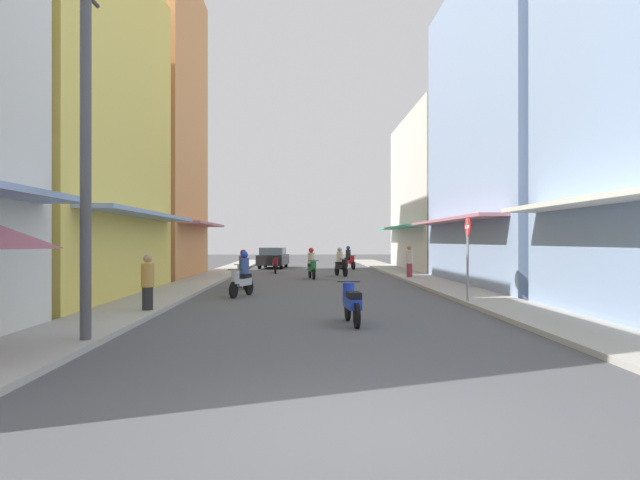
{
  "coord_description": "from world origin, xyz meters",
  "views": [
    {
      "loc": [
        -0.56,
        -5.74,
        1.93
      ],
      "look_at": [
        0.07,
        14.58,
        1.96
      ],
      "focal_mm": 31.82,
      "sensor_mm": 36.0,
      "label": 1
    }
  ],
  "objects": [
    {
      "name": "ground_plane",
      "position": [
        0.0,
        20.15,
        0.0
      ],
      "size": [
        106.25,
        106.25,
        0.0
      ],
      "primitive_type": "plane",
      "color": "#4C4C4F"
    },
    {
      "name": "sidewalk_left",
      "position": [
        -5.27,
        20.15,
        0.06
      ],
      "size": [
        1.97,
        56.3,
        0.12
      ],
      "primitive_type": "cube",
      "color": "#ADA89E",
      "rests_on": "ground"
    },
    {
      "name": "sidewalk_right",
      "position": [
        5.27,
        20.15,
        0.06
      ],
      "size": [
        1.97,
        56.3,
        0.12
      ],
      "primitive_type": "cube",
      "color": "#ADA89E",
      "rests_on": "ground"
    },
    {
      "name": "building_left_mid",
      "position": [
        -9.25,
        13.36,
        5.95
      ],
      "size": [
        7.05,
        11.17,
        11.91
      ],
      "color": "#EFD159",
      "rests_on": "ground"
    },
    {
      "name": "building_left_far",
      "position": [
        -9.25,
        24.17,
        7.89
      ],
      "size": [
        7.05,
        8.72,
        15.8
      ],
      "color": "#D88C4C",
      "rests_on": "ground"
    },
    {
      "name": "building_right_mid",
      "position": [
        9.25,
        18.29,
        6.72
      ],
      "size": [
        7.05,
        12.7,
        13.46
      ],
      "color": "#8CA5CC",
      "rests_on": "ground"
    },
    {
      "name": "building_right_far",
      "position": [
        9.25,
        31.38,
        5.06
      ],
      "size": [
        7.05,
        12.61,
        10.13
      ],
      "color": "silver",
      "rests_on": "ground"
    },
    {
      "name": "motorbike_maroon",
      "position": [
        -2.17,
        27.89,
        0.5
      ],
      "size": [
        0.55,
        1.81,
        0.96
      ],
      "color": "black",
      "rests_on": "ground"
    },
    {
      "name": "motorbike_black",
      "position": [
        1.53,
        25.02,
        0.7
      ],
      "size": [
        0.72,
        1.75,
        1.58
      ],
      "color": "black",
      "rests_on": "ground"
    },
    {
      "name": "motorbike_white",
      "position": [
        -2.96,
        17.13,
        0.7
      ],
      "size": [
        0.67,
        1.77,
        1.58
      ],
      "color": "black",
      "rests_on": "ground"
    },
    {
      "name": "motorbike_red",
      "position": [
        2.61,
        32.48,
        0.7
      ],
      "size": [
        0.76,
        1.74,
        1.58
      ],
      "color": "black",
      "rests_on": "ground"
    },
    {
      "name": "motorbike_green",
      "position": [
        -0.09,
        22.89,
        0.7
      ],
      "size": [
        0.57,
        1.8,
        1.58
      ],
      "color": "black",
      "rests_on": "ground"
    },
    {
      "name": "motorbike_silver",
      "position": [
        -2.65,
        13.9,
        0.7
      ],
      "size": [
        0.76,
        1.74,
        1.58
      ],
      "color": "black",
      "rests_on": "ground"
    },
    {
      "name": "motorbike_blue",
      "position": [
        0.58,
        7.34,
        0.5
      ],
      "size": [
        0.55,
        1.81,
        0.96
      ],
      "color": "black",
      "rests_on": "ground"
    },
    {
      "name": "parked_car",
      "position": [
        -2.61,
        34.11,
        0.74
      ],
      "size": [
        2.16,
        4.25,
        1.45
      ],
      "color": "black",
      "rests_on": "ground"
    },
    {
      "name": "pedestrian_foreground",
      "position": [
        4.79,
        22.39,
        0.85
      ],
      "size": [
        0.34,
        0.34,
        1.69
      ],
      "color": "#99333F",
      "rests_on": "ground"
    },
    {
      "name": "pedestrian_far",
      "position": [
        -4.61,
        9.18,
        0.79
      ],
      "size": [
        0.34,
        0.34,
        1.58
      ],
      "color": "#262628",
      "rests_on": "ground"
    },
    {
      "name": "utility_pole",
      "position": [
        -4.53,
        4.76,
        3.62
      ],
      "size": [
        0.2,
        1.2,
        7.08
      ],
      "color": "#4C4C4F",
      "rests_on": "ground"
    },
    {
      "name": "street_sign_no_entry",
      "position": [
        4.43,
        11.22,
        1.72
      ],
      "size": [
        0.07,
        0.6,
        2.65
      ],
      "color": "gray",
      "rests_on": "ground"
    }
  ]
}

